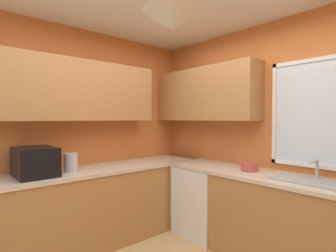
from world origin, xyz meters
name	(u,v)px	position (x,y,z in m)	size (l,w,h in m)	color
room_shell	(182,90)	(-0.35, 0.43, 1.74)	(3.68, 3.33, 2.65)	#D17238
counter_run_left	(88,208)	(-1.47, 0.00, 0.45)	(0.65, 2.94, 0.90)	#AD7542
counter_run_back	(284,222)	(0.21, 1.30, 0.45)	(2.77, 0.65, 0.90)	#AD7542
dishwasher	(204,200)	(-0.81, 1.27, 0.43)	(0.60, 0.60, 0.85)	white
microwave	(35,162)	(-1.47, -0.55, 1.04)	(0.48, 0.36, 0.29)	black
kettle	(71,162)	(-1.45, -0.19, 1.00)	(0.15, 0.15, 0.20)	#B7B7BC
sink_assembly	(311,180)	(0.45, 1.30, 0.91)	(0.65, 0.40, 0.19)	#9EA0A5
bowl	(249,167)	(-0.18, 1.30, 0.94)	(0.18, 0.18, 0.09)	#B74C42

